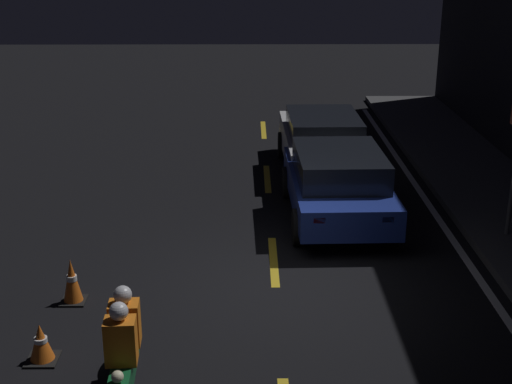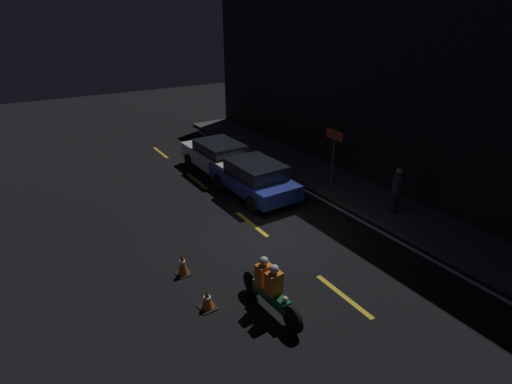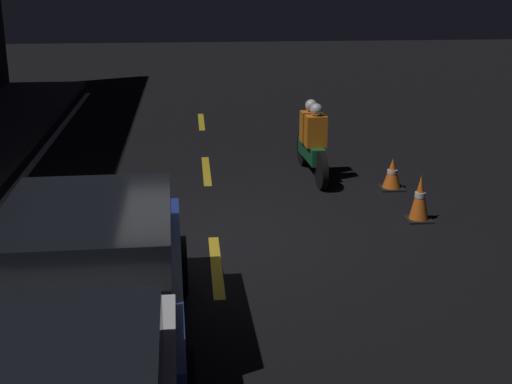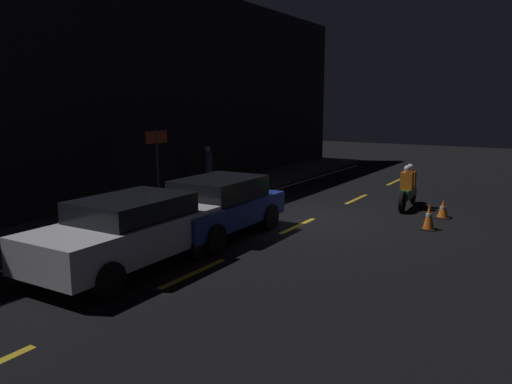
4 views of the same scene
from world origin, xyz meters
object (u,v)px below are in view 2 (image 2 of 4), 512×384
(motorcycle, at_px, (270,288))
(traffic_cone_mid, at_px, (207,299))
(sedan_white, at_px, (218,156))
(traffic_cone_near, at_px, (183,264))
(pedestrian, at_px, (396,190))
(shop_sign, at_px, (334,146))
(sedan_blue, at_px, (254,177))

(motorcycle, distance_m, traffic_cone_mid, 1.57)
(sedan_white, bearing_deg, motorcycle, 159.16)
(traffic_cone_near, xyz_separation_m, traffic_cone_mid, (1.61, -0.03, -0.08))
(pedestrian, xyz_separation_m, shop_sign, (-2.92, -0.34, 0.85))
(sedan_blue, xyz_separation_m, pedestrian, (4.06, 3.34, 0.22))
(sedan_white, relative_size, sedan_blue, 1.01)
(shop_sign, bearing_deg, sedan_white, -144.10)
(pedestrian, bearing_deg, shop_sign, -173.40)
(pedestrian, bearing_deg, motorcycle, -74.73)
(sedan_white, bearing_deg, sedan_blue, 179.16)
(motorcycle, bearing_deg, shop_sign, 124.20)
(sedan_blue, distance_m, motorcycle, 6.67)
(motorcycle, bearing_deg, pedestrian, 102.29)
(traffic_cone_near, relative_size, shop_sign, 0.29)
(sedan_white, relative_size, motorcycle, 1.83)
(pedestrian, bearing_deg, traffic_cone_near, -95.04)
(sedan_blue, distance_m, pedestrian, 5.26)
(traffic_cone_near, distance_m, traffic_cone_mid, 1.62)
(shop_sign, bearing_deg, traffic_cone_near, -73.22)
(traffic_cone_near, bearing_deg, motorcycle, 26.18)
(sedan_white, relative_size, traffic_cone_mid, 7.70)
(sedan_blue, relative_size, pedestrian, 2.48)
(sedan_blue, xyz_separation_m, shop_sign, (1.14, 3.00, 1.07))
(motorcycle, distance_m, pedestrian, 6.80)
(sedan_white, distance_m, shop_sign, 5.23)
(traffic_cone_mid, bearing_deg, pedestrian, 96.81)
(shop_sign, bearing_deg, pedestrian, 6.60)
(sedan_blue, distance_m, shop_sign, 3.38)
(sedan_white, height_order, sedan_blue, sedan_blue)
(traffic_cone_mid, relative_size, shop_sign, 0.22)
(traffic_cone_mid, bearing_deg, shop_sign, 117.32)
(sedan_blue, relative_size, traffic_cone_near, 5.80)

